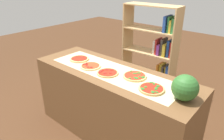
{
  "coord_description": "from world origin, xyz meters",
  "views": [
    {
      "loc": [
        1.39,
        -1.62,
        1.88
      ],
      "look_at": [
        0.0,
        0.0,
        0.9
      ],
      "focal_mm": 33.32,
      "sensor_mm": 36.0,
      "label": 1
    }
  ],
  "objects_px": {
    "pizza_plain_0": "(79,59)",
    "pizza_pepperoni_2": "(107,73)",
    "pizza_spinach_4": "(151,89)",
    "bookshelf": "(156,56)",
    "pizza_spinach_3": "(135,76)",
    "pizza_pepperoni_1": "(90,66)",
    "watermelon": "(185,88)"
  },
  "relations": [
    {
      "from": "watermelon",
      "to": "bookshelf",
      "type": "xyz_separation_m",
      "value": [
        -0.95,
        1.24,
        -0.29
      ]
    },
    {
      "from": "pizza_plain_0",
      "to": "bookshelf",
      "type": "bearing_deg",
      "value": 69.35
    },
    {
      "from": "pizza_pepperoni_1",
      "to": "pizza_plain_0",
      "type": "bearing_deg",
      "value": 165.43
    },
    {
      "from": "pizza_plain_0",
      "to": "bookshelf",
      "type": "relative_size",
      "value": 0.17
    },
    {
      "from": "pizza_plain_0",
      "to": "bookshelf",
      "type": "distance_m",
      "value": 1.3
    },
    {
      "from": "pizza_spinach_3",
      "to": "pizza_pepperoni_1",
      "type": "bearing_deg",
      "value": -167.96
    },
    {
      "from": "bookshelf",
      "to": "pizza_pepperoni_1",
      "type": "bearing_deg",
      "value": -97.86
    },
    {
      "from": "pizza_pepperoni_1",
      "to": "bookshelf",
      "type": "relative_size",
      "value": 0.17
    },
    {
      "from": "watermelon",
      "to": "pizza_pepperoni_2",
      "type": "bearing_deg",
      "value": -176.92
    },
    {
      "from": "pizza_plain_0",
      "to": "bookshelf",
      "type": "xyz_separation_m",
      "value": [
        0.45,
        1.2,
        -0.18
      ]
    },
    {
      "from": "pizza_spinach_4",
      "to": "watermelon",
      "type": "bearing_deg",
      "value": 8.09
    },
    {
      "from": "pizza_pepperoni_1",
      "to": "pizza_spinach_4",
      "type": "relative_size",
      "value": 1.0
    },
    {
      "from": "pizza_plain_0",
      "to": "pizza_pepperoni_2",
      "type": "bearing_deg",
      "value": -7.99
    },
    {
      "from": "pizza_pepperoni_2",
      "to": "pizza_spinach_4",
      "type": "bearing_deg",
      "value": 0.4
    },
    {
      "from": "pizza_spinach_4",
      "to": "bookshelf",
      "type": "xyz_separation_m",
      "value": [
        -0.66,
        1.28,
        -0.19
      ]
    },
    {
      "from": "pizza_pepperoni_1",
      "to": "watermelon",
      "type": "bearing_deg",
      "value": 2.03
    },
    {
      "from": "pizza_pepperoni_1",
      "to": "pizza_spinach_4",
      "type": "xyz_separation_m",
      "value": [
        0.83,
        -0.0,
        0.0
      ]
    },
    {
      "from": "pizza_pepperoni_2",
      "to": "pizza_spinach_3",
      "type": "height_order",
      "value": "pizza_spinach_3"
    },
    {
      "from": "pizza_pepperoni_1",
      "to": "pizza_spinach_4",
      "type": "height_order",
      "value": "pizza_spinach_4"
    },
    {
      "from": "watermelon",
      "to": "pizza_spinach_3",
      "type": "bearing_deg",
      "value": 172.17
    },
    {
      "from": "pizza_spinach_4",
      "to": "bookshelf",
      "type": "distance_m",
      "value": 1.45
    },
    {
      "from": "watermelon",
      "to": "bookshelf",
      "type": "relative_size",
      "value": 0.16
    },
    {
      "from": "pizza_plain_0",
      "to": "pizza_spinach_3",
      "type": "relative_size",
      "value": 0.98
    },
    {
      "from": "pizza_pepperoni_1",
      "to": "pizza_spinach_3",
      "type": "bearing_deg",
      "value": 12.04
    },
    {
      "from": "pizza_spinach_4",
      "to": "bookshelf",
      "type": "relative_size",
      "value": 0.17
    },
    {
      "from": "pizza_spinach_3",
      "to": "pizza_spinach_4",
      "type": "height_order",
      "value": "same"
    },
    {
      "from": "pizza_pepperoni_1",
      "to": "bookshelf",
      "type": "height_order",
      "value": "bookshelf"
    },
    {
      "from": "pizza_spinach_4",
      "to": "watermelon",
      "type": "relative_size",
      "value": 1.06
    },
    {
      "from": "pizza_pepperoni_2",
      "to": "watermelon",
      "type": "bearing_deg",
      "value": 3.08
    },
    {
      "from": "pizza_plain_0",
      "to": "pizza_pepperoni_2",
      "type": "relative_size",
      "value": 1.03
    },
    {
      "from": "pizza_pepperoni_1",
      "to": "pizza_pepperoni_2",
      "type": "relative_size",
      "value": 1.03
    },
    {
      "from": "pizza_spinach_4",
      "to": "watermelon",
      "type": "distance_m",
      "value": 0.32
    }
  ]
}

